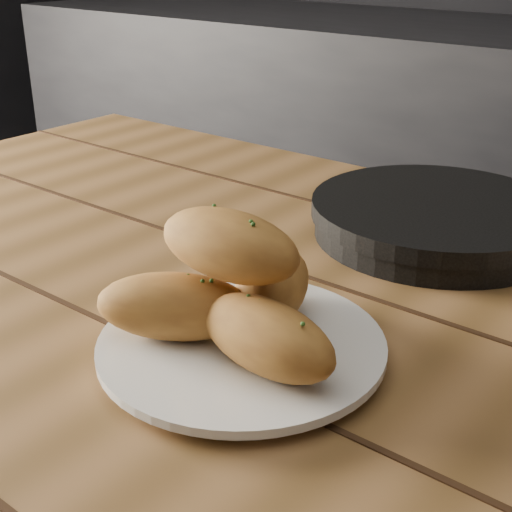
{
  "coord_description": "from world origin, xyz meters",
  "views": [
    {
      "loc": [
        0.51,
        0.1,
        1.09
      ],
      "look_at": [
        0.17,
        0.53,
        0.84
      ],
      "focal_mm": 50.0,
      "sensor_mm": 36.0,
      "label": 1
    }
  ],
  "objects_px": {
    "plate": "(242,348)",
    "bread_rolls": "(235,294)",
    "table": "(294,409)",
    "skillet": "(437,219)"
  },
  "relations": [
    {
      "from": "plate",
      "to": "bread_rolls",
      "type": "distance_m",
      "value": 0.05
    },
    {
      "from": "table",
      "to": "bread_rolls",
      "type": "relative_size",
      "value": 6.84
    },
    {
      "from": "plate",
      "to": "bread_rolls",
      "type": "height_order",
      "value": "bread_rolls"
    },
    {
      "from": "table",
      "to": "plate",
      "type": "bearing_deg",
      "value": -99.79
    },
    {
      "from": "bread_rolls",
      "to": "skillet",
      "type": "height_order",
      "value": "bread_rolls"
    },
    {
      "from": "table",
      "to": "bread_rolls",
      "type": "height_order",
      "value": "bread_rolls"
    },
    {
      "from": "bread_rolls",
      "to": "skillet",
      "type": "bearing_deg",
      "value": 87.18
    },
    {
      "from": "table",
      "to": "plate",
      "type": "height_order",
      "value": "plate"
    },
    {
      "from": "table",
      "to": "skillet",
      "type": "distance_m",
      "value": 0.31
    },
    {
      "from": "table",
      "to": "plate",
      "type": "distance_m",
      "value": 0.12
    }
  ]
}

